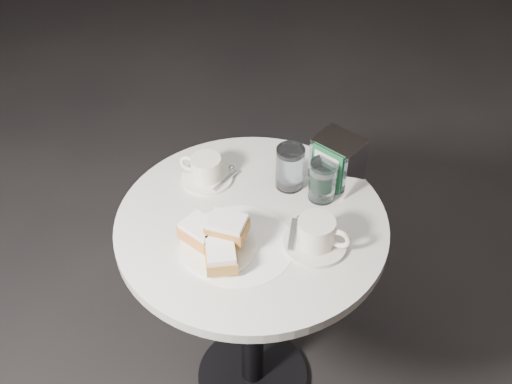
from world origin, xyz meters
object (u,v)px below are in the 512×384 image
(cafe_table, at_px, (252,271))
(coffee_cup_left, at_px, (206,170))
(beignet_plate, at_px, (217,241))
(napkin_dispenser, at_px, (337,161))
(coffee_cup_right, at_px, (316,235))
(water_glass_right, at_px, (323,181))
(water_glass_left, at_px, (290,168))

(cafe_table, relative_size, coffee_cup_left, 4.29)
(beignet_plate, xyz_separation_m, napkin_dispenser, (0.11, 0.39, 0.04))
(coffee_cup_right, distance_m, napkin_dispenser, 0.25)
(beignet_plate, relative_size, water_glass_right, 2.10)
(cafe_table, relative_size, water_glass_left, 6.06)
(coffee_cup_left, relative_size, coffee_cup_right, 0.93)
(coffee_cup_right, bearing_deg, cafe_table, 175.30)
(cafe_table, bearing_deg, coffee_cup_left, 162.52)
(coffee_cup_left, relative_size, water_glass_right, 1.49)
(cafe_table, xyz_separation_m, water_glass_right, (0.10, 0.18, 0.25))
(beignet_plate, bearing_deg, water_glass_right, 70.56)
(napkin_dispenser, bearing_deg, beignet_plate, -99.49)
(coffee_cup_left, distance_m, water_glass_right, 0.32)
(beignet_plate, height_order, coffee_cup_left, beignet_plate)
(coffee_cup_left, distance_m, coffee_cup_right, 0.37)
(cafe_table, bearing_deg, beignet_plate, -94.53)
(beignet_plate, relative_size, water_glass_left, 1.99)
(beignet_plate, relative_size, napkin_dispenser, 1.73)
(water_glass_right, height_order, napkin_dispenser, napkin_dispenser)
(water_glass_right, xyz_separation_m, napkin_dispenser, (-0.00, 0.08, 0.01))
(water_glass_left, relative_size, water_glass_right, 1.06)
(water_glass_left, bearing_deg, cafe_table, -91.38)
(cafe_table, height_order, beignet_plate, beignet_plate)
(water_glass_left, xyz_separation_m, water_glass_right, (0.10, 0.01, -0.00))
(coffee_cup_right, height_order, water_glass_left, water_glass_left)
(cafe_table, distance_m, water_glass_right, 0.33)
(water_glass_right, distance_m, napkin_dispenser, 0.08)
(coffee_cup_left, xyz_separation_m, napkin_dispenser, (0.29, 0.19, 0.04))
(coffee_cup_left, distance_m, water_glass_left, 0.23)
(cafe_table, distance_m, coffee_cup_right, 0.29)
(coffee_cup_left, height_order, napkin_dispenser, napkin_dispenser)
(beignet_plate, bearing_deg, coffee_cup_left, 133.74)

